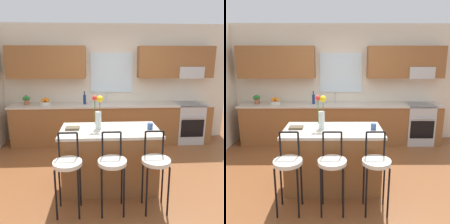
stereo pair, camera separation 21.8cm
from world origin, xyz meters
TOP-DOWN VIEW (x-y plane):
  - ground_plane at (0.00, 0.00)m, footprint 14.00×14.00m
  - back_wall_assembly at (0.03, 1.99)m, footprint 5.60×0.50m
  - counter_run at (-0.00, 1.70)m, footprint 4.56×0.64m
  - sink_faucet at (-0.14, 1.84)m, footprint 0.02×0.13m
  - oven_range at (1.78, 1.68)m, footprint 0.60×0.64m
  - kitchen_island at (-0.16, -0.21)m, footprint 1.45×0.78m
  - bar_stool_near at (-0.71, -0.81)m, footprint 0.36×0.36m
  - bar_stool_middle at (-0.16, -0.81)m, footprint 0.36×0.36m
  - bar_stool_far at (0.39, -0.81)m, footprint 0.36×0.36m
  - flower_vase at (-0.32, -0.18)m, footprint 0.16×0.09m
  - mug_ceramic at (0.43, -0.24)m, footprint 0.08×0.08m
  - cookbook at (-0.70, -0.18)m, footprint 0.20×0.15m
  - fruit_bowl_oranges at (-1.51, 1.70)m, footprint 0.24×0.24m
  - bottle_olive_oil at (-0.63, 1.70)m, footprint 0.06×0.06m
  - potted_plant_small at (-1.92, 1.70)m, footprint 0.17×0.12m

SIDE VIEW (x-z plane):
  - ground_plane at x=0.00m, z-range 0.00..0.00m
  - oven_range at x=1.78m, z-range 0.00..0.92m
  - kitchen_island at x=-0.16m, z-range 0.00..0.92m
  - counter_run at x=0.00m, z-range 0.01..0.93m
  - bar_stool_near at x=-0.71m, z-range 0.11..1.16m
  - bar_stool_middle at x=-0.16m, z-range 0.11..1.16m
  - bar_stool_far at x=0.39m, z-range 0.11..1.16m
  - cookbook at x=-0.70m, z-range 0.92..0.95m
  - mug_ceramic at x=0.43m, z-range 0.92..1.01m
  - fruit_bowl_oranges at x=-1.51m, z-range 0.89..1.06m
  - bottle_olive_oil at x=-0.63m, z-range 0.89..1.18m
  - potted_plant_small at x=-1.92m, z-range 0.93..1.15m
  - sink_faucet at x=-0.14m, z-range 0.95..1.18m
  - flower_vase at x=-0.32m, z-range 0.92..1.42m
  - back_wall_assembly at x=0.03m, z-range 0.16..2.86m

